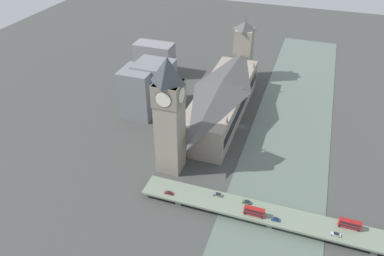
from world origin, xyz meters
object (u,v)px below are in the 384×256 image
clock_tower (169,113)px  car_southbound_lead (218,195)px  road_bridge (272,215)px  car_southbound_mid (275,219)px  double_decker_bus_lead (254,211)px  parliament_hall (222,99)px  car_northbound_lead (169,193)px  victoria_tower (243,51)px  car_northbound_tail (336,234)px  car_northbound_mid (247,202)px  double_decker_bus_mid (350,224)px

clock_tower → car_southbound_lead: clock_tower is taller
road_bridge → car_southbound_mid: bearing=122.2°
double_decker_bus_lead → car_southbound_mid: (-10.61, 0.04, -1.85)m
parliament_hall → car_northbound_lead: (4.37, 89.21, -9.74)m
car_northbound_lead → car_southbound_mid: 55.96m
victoria_tower → double_decker_bus_lead: bearing=105.0°
car_northbound_tail → parliament_hall: bearing=-48.2°
car_northbound_mid → car_southbound_mid: size_ratio=1.11×
car_southbound_mid → clock_tower: bearing=-21.5°
car_southbound_lead → car_northbound_tail: bearing=173.1°
car_northbound_mid → car_southbound_lead: size_ratio=0.94×
car_northbound_tail → car_southbound_mid: size_ratio=1.13×
victoria_tower → double_decker_bus_lead: victoria_tower is taller
double_decker_bus_lead → car_southbound_lead: double_decker_bus_lead is taller
victoria_tower → car_northbound_mid: size_ratio=12.15×
double_decker_bus_lead → car_southbound_mid: double_decker_bus_lead is taller
car_northbound_lead → car_northbound_tail: 84.08m
victoria_tower → car_southbound_mid: bearing=108.6°
double_decker_bus_mid → car_southbound_mid: (33.91, 6.90, -1.81)m
road_bridge → car_southbound_mid: 4.41m
parliament_hall → car_southbound_lead: (-20.45, 82.12, -9.65)m
car_southbound_lead → car_southbound_mid: 31.97m
clock_tower → double_decker_bus_lead: 67.41m
car_northbound_mid → car_southbound_lead: (15.57, -0.24, 0.05)m
car_southbound_mid → car_northbound_mid: bearing=-24.1°
clock_tower → road_bridge: (-62.52, 21.94, -34.60)m
car_northbound_lead → car_northbound_tail: size_ratio=1.05×
clock_tower → victoria_tower: 129.38m
car_northbound_lead → car_northbound_tail: (-84.08, 0.07, 0.00)m
clock_tower → double_decker_bus_lead: (-54.10, 25.39, -31.18)m
clock_tower → double_decker_bus_mid: 105.09m
double_decker_bus_lead → car_northbound_mid: (4.96, -6.93, -1.89)m
double_decker_bus_mid → car_northbound_mid: (49.48, -0.06, -1.85)m
car_northbound_mid → car_southbound_mid: bearing=155.9°
car_southbound_lead → car_southbound_mid: car_southbound_mid is taller
car_northbound_tail → double_decker_bus_mid: bearing=-130.2°
car_northbound_mid → car_southbound_lead: 15.57m
road_bridge → car_southbound_lead: (28.95, -3.72, 1.58)m
car_northbound_lead → car_northbound_mid: car_northbound_mid is taller
victoria_tower → double_decker_bus_mid: bearing=120.3°
parliament_hall → car_northbound_tail: 120.07m
double_decker_bus_mid → car_southbound_lead: 65.08m
car_southbound_mid → car_northbound_tail: bearing=-179.9°
double_decker_bus_mid → car_northbound_lead: bearing=4.3°
clock_tower → car_northbound_lead: (-8.75, 25.31, -33.12)m
victoria_tower → road_bridge: 159.35m
parliament_hall → car_northbound_tail: bearing=131.8°
car_northbound_tail → car_southbound_lead: (59.26, -7.15, 0.09)m
car_northbound_tail → road_bridge: bearing=-6.5°
victoria_tower → double_decker_bus_mid: victoria_tower is taller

